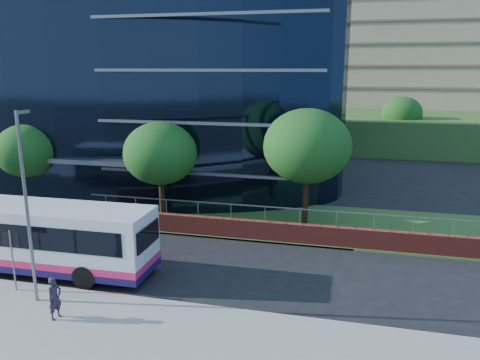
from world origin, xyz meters
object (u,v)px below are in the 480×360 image
(tree_far_c, at_px, (160,153))
(tree_dist_e, at_px, (402,114))
(tree_far_b, at_px, (27,151))
(streetlight_east, at_px, (27,203))
(city_bus, at_px, (33,236))
(pedestrian, at_px, (55,298))
(street_sign, at_px, (12,248))
(tree_far_d, at_px, (307,146))

(tree_far_c, distance_m, tree_dist_e, 35.36)
(tree_far_b, height_order, streetlight_east, streetlight_east)
(city_bus, height_order, pedestrian, city_bus)
(street_sign, xyz_separation_m, tree_dist_e, (19.50, 41.59, 2.39))
(street_sign, distance_m, tree_dist_e, 45.99)
(street_sign, bearing_deg, streetlight_east, -21.36)
(city_bus, bearing_deg, tree_far_b, 126.87)
(tree_far_b, relative_size, pedestrian, 3.52)
(pedestrian, bearing_deg, tree_far_d, -21.61)
(tree_far_b, relative_size, streetlight_east, 0.76)
(city_bus, bearing_deg, tree_far_d, 36.35)
(tree_dist_e, bearing_deg, tree_far_d, -104.93)
(tree_far_c, relative_size, streetlight_east, 0.81)
(tree_far_d, bearing_deg, streetlight_east, -129.40)
(tree_far_d, height_order, city_bus, tree_far_d)
(tree_far_d, distance_m, streetlight_east, 15.77)
(tree_dist_e, bearing_deg, street_sign, -115.12)
(tree_dist_e, xyz_separation_m, pedestrian, (-16.30, -43.28, -3.53))
(tree_dist_e, relative_size, pedestrian, 3.80)
(streetlight_east, relative_size, city_bus, 0.65)
(tree_dist_e, bearing_deg, streetlight_east, -113.11)
(street_sign, relative_size, streetlight_east, 0.35)
(streetlight_east, height_order, pedestrian, streetlight_east)
(tree_far_b, distance_m, tree_far_c, 10.02)
(tree_far_d, relative_size, city_bus, 0.60)
(street_sign, relative_size, city_bus, 0.23)
(streetlight_east, relative_size, pedestrian, 4.66)
(street_sign, xyz_separation_m, pedestrian, (3.20, -1.69, -1.14))
(street_sign, xyz_separation_m, tree_far_d, (11.50, 11.59, 3.04))
(tree_dist_e, xyz_separation_m, streetlight_east, (-18.00, -42.17, -0.10))
(streetlight_east, distance_m, city_bus, 4.54)
(tree_far_b, bearing_deg, streetlight_east, -52.37)
(tree_far_b, bearing_deg, tree_dist_e, 48.48)
(tree_dist_e, distance_m, streetlight_east, 45.85)
(tree_far_c, xyz_separation_m, tree_dist_e, (17.00, 31.00, 0.00))
(city_bus, bearing_deg, tree_far_c, 67.84)
(tree_far_c, bearing_deg, tree_dist_e, 61.26)
(street_sign, distance_m, tree_far_d, 16.61)
(street_sign, xyz_separation_m, tree_far_c, (2.50, 10.59, 2.39))
(tree_dist_e, relative_size, city_bus, 0.53)
(tree_far_b, distance_m, streetlight_east, 14.74)
(tree_far_d, distance_m, tree_dist_e, 31.06)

